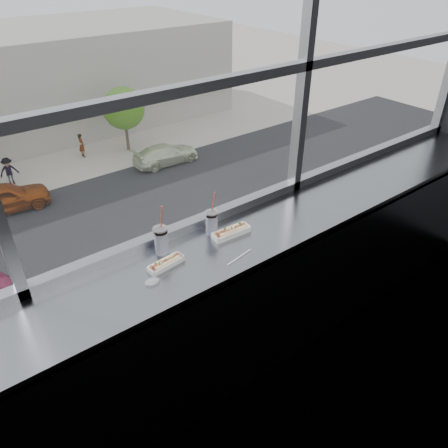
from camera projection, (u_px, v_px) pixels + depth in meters
wall_back_lower at (187, 296)px, 3.11m from camera, size 6.00×0.00×6.00m
window_glass at (168, 30)px, 2.18m from camera, size 6.00×0.00×6.00m
window_mullions at (171, 31)px, 2.17m from camera, size 6.00×0.08×2.40m
counter at (208, 256)px, 2.65m from camera, size 6.00×0.55×0.06m
counter_fascia at (233, 341)px, 2.76m from camera, size 6.00×0.04×1.04m
hotdog_tray_left at (166, 263)px, 2.50m from camera, size 0.23×0.10×0.06m
hotdog_tray_right at (231, 231)px, 2.77m from camera, size 0.26×0.10×0.06m
soda_cup_left at (161, 239)px, 2.57m from camera, size 0.09×0.09×0.33m
soda_cup_right at (212, 222)px, 2.75m from camera, size 0.08×0.08×0.30m
loose_straw at (239, 257)px, 2.58m from camera, size 0.20×0.04×0.01m
wrapper at (152, 281)px, 2.38m from camera, size 0.09×0.07×0.02m
plaza_near at (84, 448)px, 14.02m from camera, size 50.00×14.00×0.04m
car_far_c at (166, 151)px, 31.67m from camera, size 2.57×5.78×1.90m
car_far_b at (3, 193)px, 25.85m from camera, size 3.57×7.21×2.32m
pedestrian_c at (8, 169)px, 28.80m from camera, size 1.02×0.76×2.29m
pedestrian_d at (81, 143)px, 32.64m from camera, size 0.73×0.97×2.18m
tree_right at (124, 108)px, 32.55m from camera, size 3.15×3.15×4.93m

